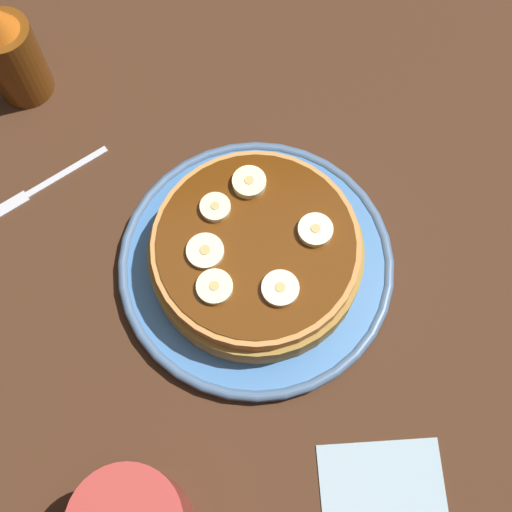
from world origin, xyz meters
TOP-DOWN VIEW (x-y plane):
  - ground_plane at (0.00, 0.00)cm, footprint 140.00×140.00cm
  - plate at (0.00, 0.00)cm, footprint 26.89×26.89cm
  - pancake_stack at (0.07, -0.05)cm, footprint 20.54×20.77cm
  - banana_slice_0 at (-5.49, -0.24)cm, footprint 3.22×3.22cm
  - banana_slice_1 at (4.44, 3.51)cm, footprint 3.26×3.26cm
  - banana_slice_2 at (-1.19, 4.82)cm, footprint 3.36×3.36cm
  - banana_slice_3 at (2.99, -4.07)cm, footprint 2.86×2.86cm
  - banana_slice_4 at (-0.57, -5.92)cm, footprint 3.19×3.19cm
  - banana_slice_5 at (4.66, -0.44)cm, footprint 3.42×3.42cm
  - napkin at (-6.54, 24.06)cm, footprint 12.41×12.41cm
  - fork at (19.53, -13.31)cm, footprint 12.29×6.14cm
  - syrup_bottle at (20.27, -25.79)cm, footprint 5.82×5.82cm

SIDE VIEW (x-z plane):
  - ground_plane at x=0.00cm, z-range -3.00..0.00cm
  - napkin at x=-6.54cm, z-range 0.00..0.30cm
  - fork at x=19.53cm, z-range 0.00..0.50cm
  - plate at x=0.00cm, z-range 0.07..1.83cm
  - pancake_stack at x=0.07cm, z-range 1.41..6.35cm
  - syrup_bottle at x=20.27cm, z-range -0.75..12.20cm
  - banana_slice_5 at x=4.66cm, z-range 6.22..7.01cm
  - banana_slice_1 at x=4.44cm, z-range 6.22..7.07cm
  - banana_slice_3 at x=2.99cm, z-range 6.22..7.09cm
  - banana_slice_2 at x=-1.19cm, z-range 6.22..7.09cm
  - banana_slice_0 at x=-5.49cm, z-range 6.22..7.17cm
  - banana_slice_4 at x=-0.57cm, z-range 6.22..7.28cm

